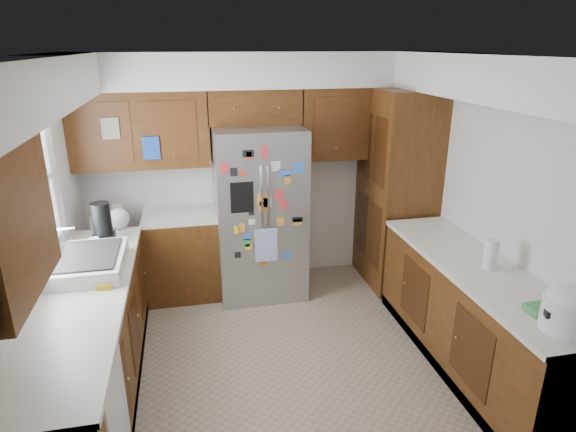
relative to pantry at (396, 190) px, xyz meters
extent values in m
plane|color=tan|center=(-1.50, -1.15, -1.07)|extent=(3.60, 3.60, 0.00)
cube|color=silver|center=(-1.50, 0.45, 0.18)|extent=(3.60, 0.04, 2.50)
cube|color=silver|center=(-3.30, -1.15, 0.18)|extent=(0.04, 3.20, 2.50)
cube|color=silver|center=(0.30, -1.15, 0.18)|extent=(0.04, 3.20, 2.50)
cube|color=silver|center=(-1.50, -2.75, 0.18)|extent=(3.60, 0.04, 2.50)
cube|color=white|center=(-1.50, -1.15, 1.43)|extent=(3.60, 3.20, 0.02)
cube|color=white|center=(-1.50, 0.26, 1.25)|extent=(3.60, 0.38, 0.35)
cube|color=white|center=(-3.11, -1.15, 1.25)|extent=(0.38, 3.20, 0.35)
cube|color=white|center=(0.11, -1.15, 1.25)|extent=(0.38, 3.20, 0.35)
cube|color=#3B240B|center=(-2.63, 0.28, 0.70)|extent=(1.33, 0.34, 0.75)
cube|color=#3B240B|center=(-0.36, 0.28, 0.70)|extent=(1.33, 0.34, 0.75)
cube|color=white|center=(-3.29, -1.05, 0.53)|extent=(0.02, 0.90, 1.05)
cube|color=white|center=(-3.25, -1.05, 0.53)|extent=(0.01, 1.02, 1.15)
cube|color=#1D40A9|center=(-2.54, 0.09, 0.55)|extent=(0.16, 0.02, 0.22)
cube|color=#C2B794|center=(-2.88, 0.09, 0.75)|extent=(0.16, 0.02, 0.20)
cube|color=#3B240B|center=(-3.00, -1.45, -0.64)|extent=(0.60, 2.60, 0.88)
cube|color=#3B240B|center=(-2.33, 0.15, -0.64)|extent=(0.75, 0.60, 0.88)
cube|color=white|center=(-3.00, -1.45, -0.17)|extent=(0.63, 2.60, 0.04)
cube|color=white|center=(-2.33, 0.15, -0.17)|extent=(0.75, 0.60, 0.04)
cube|color=black|center=(-3.00, -1.45, -1.02)|extent=(0.60, 2.60, 0.10)
cube|color=silver|center=(-2.69, -2.30, -0.61)|extent=(0.01, 0.58, 0.80)
cube|color=#3B240B|center=(0.00, -1.62, -0.64)|extent=(0.60, 2.25, 0.88)
cube|color=white|center=(0.00, -1.62, -0.17)|extent=(0.63, 2.25, 0.04)
cube|color=black|center=(0.00, -1.62, -1.02)|extent=(0.60, 2.25, 0.10)
cube|color=#3B240B|center=(0.00, 0.00, 0.00)|extent=(0.60, 0.90, 2.15)
cube|color=#9D9DA2|center=(-1.50, 0.05, -0.17)|extent=(0.90, 0.75, 1.80)
cylinder|color=silver|center=(-1.53, -0.34, -0.02)|extent=(0.02, 0.02, 0.90)
cylinder|color=silver|center=(-1.47, -0.34, -0.02)|extent=(0.02, 0.02, 0.90)
cube|color=black|center=(-1.72, -0.33, 0.12)|extent=(0.22, 0.01, 0.30)
cube|color=white|center=(-1.50, -0.35, -0.38)|extent=(0.22, 0.01, 0.34)
cube|color=white|center=(-1.48, -0.33, -0.32)|extent=(0.08, 0.00, 0.06)
cube|color=black|center=(-1.64, -0.33, -0.03)|extent=(0.05, 0.00, 0.07)
cube|color=orange|center=(-1.53, -0.33, -0.58)|extent=(0.07, 0.00, 0.07)
cube|color=black|center=(-1.79, -0.33, 0.38)|extent=(0.07, 0.00, 0.08)
cube|color=black|center=(-1.78, -0.33, -0.47)|extent=(0.06, 0.00, 0.06)
cube|color=red|center=(-1.36, -0.33, 0.12)|extent=(0.08, 0.00, 0.11)
cube|color=blue|center=(-1.31, -0.33, 0.34)|extent=(0.11, 0.00, 0.07)
cube|color=red|center=(-1.32, -0.33, 0.02)|extent=(0.07, 0.00, 0.09)
cube|color=red|center=(-1.88, -0.33, 0.42)|extent=(0.07, 0.00, 0.11)
cube|color=black|center=(-1.18, -0.33, -0.14)|extent=(0.11, 0.00, 0.05)
cube|color=red|center=(-1.50, -0.33, 0.55)|extent=(0.06, 0.00, 0.11)
cube|color=blue|center=(-1.28, -0.33, -0.52)|extent=(0.08, 0.00, 0.08)
cube|color=orange|center=(-1.28, -0.33, 0.28)|extent=(0.06, 0.00, 0.09)
cube|color=yellow|center=(-1.45, -0.33, -0.27)|extent=(0.06, 0.00, 0.07)
cube|color=orange|center=(-1.58, -0.33, -0.30)|extent=(0.07, 0.00, 0.07)
cube|color=white|center=(-1.63, -0.33, -0.13)|extent=(0.06, 0.00, 0.05)
cube|color=green|center=(-1.69, -0.33, -0.34)|extent=(0.07, 0.00, 0.08)
cube|color=red|center=(-1.70, -0.33, 0.36)|extent=(0.05, 0.00, 0.05)
cube|color=red|center=(-1.64, -0.33, 0.52)|extent=(0.05, 0.00, 0.08)
cube|color=blue|center=(-1.18, -0.33, 0.38)|extent=(0.11, 0.00, 0.11)
cube|color=black|center=(-1.65, -0.33, 0.54)|extent=(0.11, 0.00, 0.07)
cube|color=orange|center=(-1.53, -0.33, 0.09)|extent=(0.10, 0.00, 0.12)
cube|color=yellow|center=(-1.78, -0.33, -0.20)|extent=(0.05, 0.00, 0.08)
cube|color=orange|center=(-1.73, -0.33, -0.18)|extent=(0.06, 0.00, 0.09)
cube|color=orange|center=(-1.18, -0.33, -0.17)|extent=(0.08, 0.00, 0.07)
cube|color=orange|center=(-1.35, -0.33, -0.14)|extent=(0.07, 0.00, 0.09)
cube|color=white|center=(-1.39, -0.33, 0.41)|extent=(0.09, 0.00, 0.10)
cube|color=yellow|center=(-1.67, -0.33, -0.39)|extent=(0.07, 0.00, 0.06)
cube|color=blue|center=(-1.68, -0.33, -0.28)|extent=(0.06, 0.00, 0.07)
cube|color=orange|center=(-1.51, -0.33, 0.02)|extent=(0.09, 0.00, 0.10)
cube|color=red|center=(-1.49, -0.33, -0.30)|extent=(0.09, 0.00, 0.10)
cube|color=white|center=(-1.48, -0.33, 0.06)|extent=(0.08, 0.00, 0.10)
cube|color=#3B240B|center=(-1.50, 0.28, 0.90)|extent=(0.96, 0.34, 0.35)
sphere|color=#1412AA|center=(-1.88, 0.28, 1.23)|extent=(0.31, 0.31, 0.31)
cylinder|color=black|center=(-1.29, 0.30, 1.16)|extent=(0.30, 0.30, 0.17)
ellipsoid|color=#333338|center=(-1.29, 0.30, 1.25)|extent=(0.28, 0.28, 0.13)
cube|color=silver|center=(-3.00, -1.05, -0.09)|extent=(0.52, 0.70, 0.12)
cube|color=black|center=(-3.00, -1.05, -0.03)|extent=(0.44, 0.60, 0.02)
cylinder|color=silver|center=(-3.20, -1.05, 0.07)|extent=(0.02, 0.02, 0.30)
cylinder|color=silver|center=(-3.14, -1.05, 0.20)|extent=(0.16, 0.02, 0.02)
cube|color=yellow|center=(-2.84, -1.33, -0.13)|extent=(0.10, 0.18, 0.04)
cube|color=black|center=(-2.96, -0.54, -0.10)|extent=(0.18, 0.14, 0.10)
cylinder|color=black|center=(-2.96, -0.54, 0.09)|extent=(0.16, 0.16, 0.28)
cylinder|color=#9D9DA2|center=(-3.05, -0.27, -0.05)|extent=(0.14, 0.14, 0.20)
sphere|color=silver|center=(-2.88, -0.17, -0.05)|extent=(0.20, 0.20, 0.20)
cube|color=#3F72B2|center=(-3.06, -0.01, -0.06)|extent=(0.14, 0.10, 0.18)
cube|color=#BFB28C|center=(-2.92, 0.12, -0.08)|extent=(0.10, 0.08, 0.14)
cylinder|color=silver|center=(-3.02, -0.66, -0.10)|extent=(0.08, 0.08, 0.11)
cylinder|color=white|center=(0.00, -2.53, -0.05)|extent=(0.32, 0.32, 0.22)
ellipsoid|color=white|center=(0.00, -2.53, 0.06)|extent=(0.31, 0.31, 0.14)
cube|color=black|center=(-0.15, -2.53, -0.03)|extent=(0.04, 0.06, 0.04)
cylinder|color=white|center=(0.04, -1.67, -0.04)|extent=(0.11, 0.11, 0.24)
camera|label=1|loc=(-2.20, -4.66, 1.50)|focal=30.00mm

